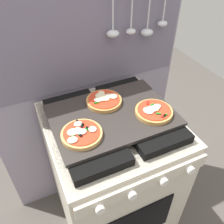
# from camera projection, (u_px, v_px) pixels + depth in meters

# --- Properties ---
(ground_plane) EXTENTS (4.00, 4.00, 0.00)m
(ground_plane) POSITION_uv_depth(u_px,v_px,m) (112.00, 214.00, 1.65)
(ground_plane) COLOR #4C4742
(kitchen_backsplash) EXTENTS (1.10, 0.09, 1.55)m
(kitchen_backsplash) POSITION_uv_depth(u_px,v_px,m) (88.00, 96.00, 1.37)
(kitchen_backsplash) COLOR gray
(kitchen_backsplash) RESTS_ON ground_plane
(stove) EXTENTS (0.60, 0.64, 0.90)m
(stove) POSITION_uv_depth(u_px,v_px,m) (112.00, 176.00, 1.36)
(stove) COLOR beige
(stove) RESTS_ON ground_plane
(baking_tray) EXTENTS (0.54, 0.38, 0.02)m
(baking_tray) POSITION_uv_depth(u_px,v_px,m) (112.00, 115.00, 1.06)
(baking_tray) COLOR #2D2826
(baking_tray) RESTS_ON stove
(pizza_left) EXTENTS (0.17, 0.17, 0.03)m
(pizza_left) POSITION_uv_depth(u_px,v_px,m) (81.00, 134.00, 0.95)
(pizza_left) COLOR tan
(pizza_left) RESTS_ON baking_tray
(pizza_right) EXTENTS (0.17, 0.17, 0.03)m
(pizza_right) POSITION_uv_depth(u_px,v_px,m) (154.00, 111.00, 1.05)
(pizza_right) COLOR tan
(pizza_right) RESTS_ON baking_tray
(pizza_center) EXTENTS (0.17, 0.17, 0.03)m
(pizza_center) POSITION_uv_depth(u_px,v_px,m) (104.00, 100.00, 1.11)
(pizza_center) COLOR #C18947
(pizza_center) RESTS_ON baking_tray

